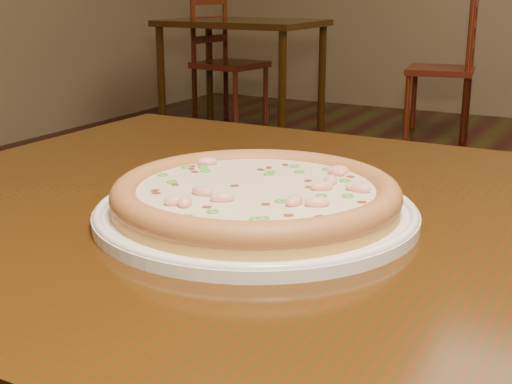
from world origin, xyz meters
The scene contains 6 objects.
hero_table centered at (-0.21, -0.44, 0.65)m, with size 1.20×0.80×0.75m.
plate centered at (-0.33, -0.49, 0.76)m, with size 0.34×0.34×0.02m.
pizza centered at (-0.33, -0.49, 0.78)m, with size 0.30×0.30×0.03m.
bg_table_left centered at (-2.38, 3.06, 0.65)m, with size 1.00×0.70×0.75m.
chair_a centered at (-2.63, 3.24, 0.44)m, with size 0.47×0.47×0.95m.
chair_b centered at (-1.14, 3.62, 0.44)m, with size 0.49×0.49×0.95m.
Camera 1 is at (0.01, -1.11, 0.99)m, focal length 50.00 mm.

